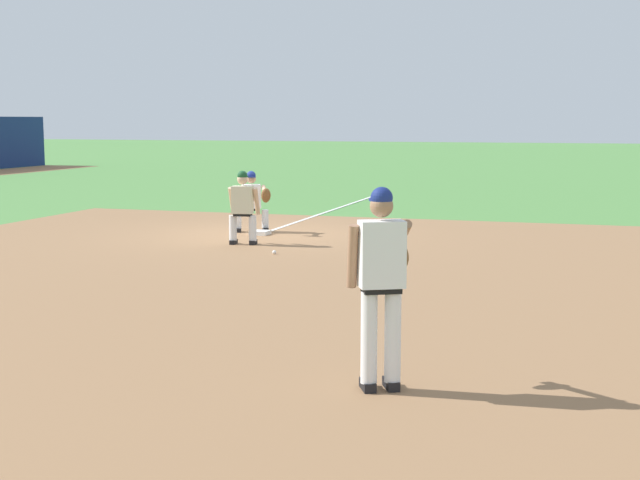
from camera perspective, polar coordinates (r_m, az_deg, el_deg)
The scene contains 8 objects.
ground_plane at distance 19.12m, azimuth -3.85°, elevation 0.34°, with size 160.00×160.00×0.00m, color #518942.
infield_dirt_patch at distance 13.61m, azimuth -1.55°, elevation -2.64°, with size 18.00×18.00×0.01m, color #936B47.
foul_line_stripe at distance 24.08m, azimuth 0.68°, elevation 1.90°, with size 10.55×0.10×0.00m, color white.
first_base_bag at distance 19.12m, azimuth -3.85°, elevation 0.47°, with size 0.38×0.38×0.09m, color white.
baseball at distance 16.34m, azimuth -2.95°, elevation -0.79°, with size 0.07×0.07×0.07m, color white.
pitcher at distance 8.03m, azimuth 4.00°, elevation -2.28°, with size 0.83×0.59×1.86m.
first_baseman at distance 19.52m, azimuth -4.33°, elevation 2.64°, with size 0.83×1.01×1.34m.
baserunner at distance 17.56m, azimuth -4.97°, elevation 2.27°, with size 0.50×0.63×1.46m.
Camera 1 is at (-17.68, -6.85, 2.45)m, focal length 50.00 mm.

